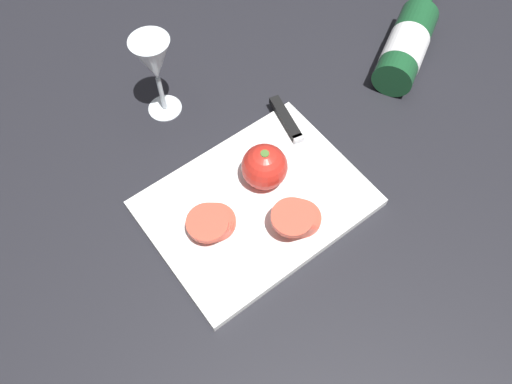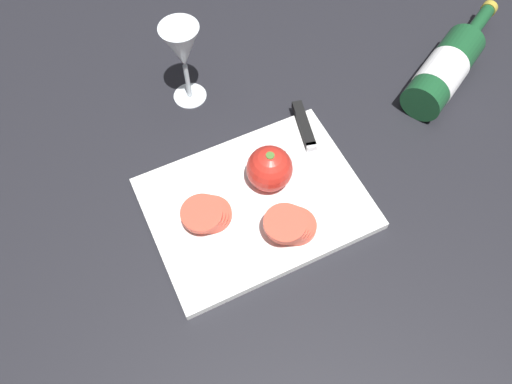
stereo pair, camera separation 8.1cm
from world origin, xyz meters
TOP-DOWN VIEW (x-y plane):
  - ground_plane at (0.00, 0.00)m, footprint 3.00×3.00m
  - cutting_board at (0.04, -0.03)m, footprint 0.36×0.26m
  - wine_bottle at (-0.41, -0.13)m, footprint 0.31×0.20m
  - wine_glass at (0.05, -0.31)m, footprint 0.07×0.07m
  - whole_tomato at (-0.00, -0.06)m, footprint 0.08×0.08m
  - knife at (-0.10, -0.11)m, footprint 0.08×0.26m
  - tomato_slice_stack_near at (0.01, 0.04)m, footprint 0.09×0.07m
  - tomato_slice_stack_far at (0.12, -0.04)m, footprint 0.08×0.07m

SIDE VIEW (x-z plane):
  - ground_plane at x=0.00m, z-range 0.00..0.00m
  - cutting_board at x=0.04m, z-range 0.00..0.02m
  - knife at x=-0.10m, z-range 0.02..0.03m
  - tomato_slice_stack_far at x=0.12m, z-range 0.02..0.06m
  - wine_bottle at x=-0.41m, z-range 0.00..0.08m
  - tomato_slice_stack_near at x=0.01m, z-range 0.02..0.06m
  - whole_tomato at x=0.00m, z-range 0.02..0.09m
  - wine_glass at x=0.05m, z-range 0.03..0.20m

